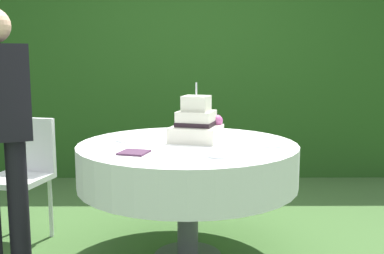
{
  "coord_description": "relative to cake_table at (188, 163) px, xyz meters",
  "views": [
    {
      "loc": [
        0.01,
        -2.85,
        1.31
      ],
      "look_at": [
        0.03,
        0.04,
        0.88
      ],
      "focal_mm": 42.16,
      "sensor_mm": 36.0,
      "label": 1
    }
  ],
  "objects": [
    {
      "name": "serving_plate_near",
      "position": [
        0.52,
        -0.1,
        0.14
      ],
      "size": [
        0.15,
        0.15,
        0.01
      ],
      "primitive_type": "cylinder",
      "color": "white",
      "rests_on": "cake_table"
    },
    {
      "name": "foliage_hedge",
      "position": [
        0.0,
        2.38,
        0.48
      ],
      "size": [
        5.17,
        0.63,
        2.26
      ],
      "primitive_type": "cube",
      "color": "#234C19",
      "rests_on": "ground_plane"
    },
    {
      "name": "cake_table",
      "position": [
        0.0,
        0.0,
        0.0
      ],
      "size": [
        1.41,
        1.41,
        0.78
      ],
      "color": "#4C4C51",
      "rests_on": "ground_plane"
    },
    {
      "name": "serving_plate_left",
      "position": [
        -0.41,
        0.09,
        0.14
      ],
      "size": [
        0.14,
        0.14,
        0.01
      ],
      "primitive_type": "cylinder",
      "color": "white",
      "rests_on": "cake_table"
    },
    {
      "name": "serving_plate_far",
      "position": [
        0.18,
        -0.4,
        0.14
      ],
      "size": [
        0.15,
        0.15,
        0.01
      ],
      "primitive_type": "cylinder",
      "color": "white",
      "rests_on": "cake_table"
    },
    {
      "name": "wedding_cake",
      "position": [
        0.06,
        0.09,
        0.24
      ],
      "size": [
        0.38,
        0.38,
        0.39
      ],
      "color": "silver",
      "rests_on": "cake_table"
    },
    {
      "name": "garden_chair",
      "position": [
        -1.2,
        0.34,
        -0.11
      ],
      "size": [
        0.49,
        0.49,
        0.89
      ],
      "color": "white",
      "rests_on": "ground_plane"
    },
    {
      "name": "napkin_stack",
      "position": [
        -0.31,
        -0.31,
        0.14
      ],
      "size": [
        0.19,
        0.19,
        0.01
      ],
      "primitive_type": "cube",
      "rotation": [
        0.0,
        0.0,
        -0.29
      ],
      "color": "#4C2D47",
      "rests_on": "cake_table"
    }
  ]
}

